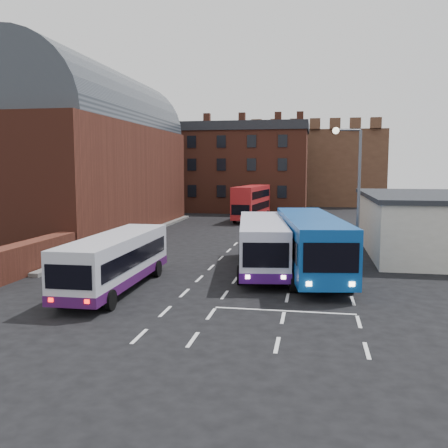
% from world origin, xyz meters
% --- Properties ---
extents(ground, '(180.00, 180.00, 0.00)m').
position_xyz_m(ground, '(0.00, 0.00, 0.00)').
color(ground, black).
extents(railway_station, '(12.00, 28.00, 16.00)m').
position_xyz_m(railway_station, '(-15.50, 21.00, 7.64)').
color(railway_station, '#602B1E').
rests_on(railway_station, ground).
extents(forecourt_wall, '(1.20, 10.00, 1.80)m').
position_xyz_m(forecourt_wall, '(-10.20, 2.00, 0.90)').
color(forecourt_wall, '#602B1E').
rests_on(forecourt_wall, ground).
extents(cream_building, '(10.40, 16.40, 4.25)m').
position_xyz_m(cream_building, '(15.00, 14.00, 2.16)').
color(cream_building, beige).
rests_on(cream_building, ground).
extents(brick_terrace, '(22.00, 10.00, 11.00)m').
position_xyz_m(brick_terrace, '(-6.00, 46.00, 5.50)').
color(brick_terrace, brown).
rests_on(brick_terrace, ground).
extents(castle_keep, '(22.00, 22.00, 12.00)m').
position_xyz_m(castle_keep, '(6.00, 66.00, 6.00)').
color(castle_keep, brown).
rests_on(castle_keep, ground).
extents(bus_white_outbound, '(2.65, 10.10, 2.75)m').
position_xyz_m(bus_white_outbound, '(-3.54, -0.71, 1.62)').
color(bus_white_outbound, silver).
rests_on(bus_white_outbound, ground).
extents(bus_white_inbound, '(4.03, 11.38, 3.04)m').
position_xyz_m(bus_white_inbound, '(3.16, 5.19, 1.79)').
color(bus_white_inbound, silver).
rests_on(bus_white_inbound, ground).
extents(bus_blue, '(4.66, 12.64, 3.37)m').
position_xyz_m(bus_blue, '(6.00, 4.45, 1.99)').
color(bus_blue, '#0C4594').
rests_on(bus_blue, ground).
extents(bus_red_double, '(3.39, 10.19, 4.00)m').
position_xyz_m(bus_red_double, '(-1.01, 33.29, 2.13)').
color(bus_red_double, '#B21C1F').
rests_on(bus_red_double, ground).
extents(street_lamp, '(1.62, 0.71, 8.30)m').
position_xyz_m(street_lamp, '(8.33, 4.77, 5.01)').
color(street_lamp, '#56585F').
rests_on(street_lamp, ground).
extents(pedestrian_red, '(0.73, 0.64, 1.67)m').
position_xyz_m(pedestrian_red, '(-5.03, -4.06, 0.84)').
color(pedestrian_red, maroon).
rests_on(pedestrian_red, ground).
extents(pedestrian_beige, '(0.83, 0.69, 1.57)m').
position_xyz_m(pedestrian_beige, '(-4.90, -2.13, 0.79)').
color(pedestrian_beige, tan).
rests_on(pedestrian_beige, ground).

